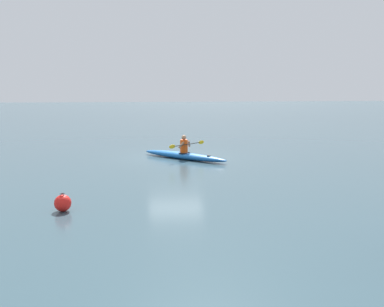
# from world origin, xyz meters

# --- Properties ---
(ground_plane) EXTENTS (160.00, 160.00, 0.00)m
(ground_plane) POSITION_xyz_m (0.00, 0.00, 0.00)
(ground_plane) COLOR #334C56
(kayak) EXTENTS (3.67, 3.87, 0.30)m
(kayak) POSITION_xyz_m (-0.29, 0.55, 0.15)
(kayak) COLOR #1959A5
(kayak) RESTS_ON ground
(kayaker) EXTENTS (1.79, 1.68, 0.79)m
(kayaker) POSITION_xyz_m (-0.32, 0.57, 0.64)
(kayaker) COLOR #E04C14
(kayaker) RESTS_ON kayak
(mooring_buoy_channel_marker) EXTENTS (0.44, 0.44, 0.49)m
(mooring_buoy_channel_marker) POSITION_xyz_m (3.84, 8.83, 0.22)
(mooring_buoy_channel_marker) COLOR red
(mooring_buoy_channel_marker) RESTS_ON ground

